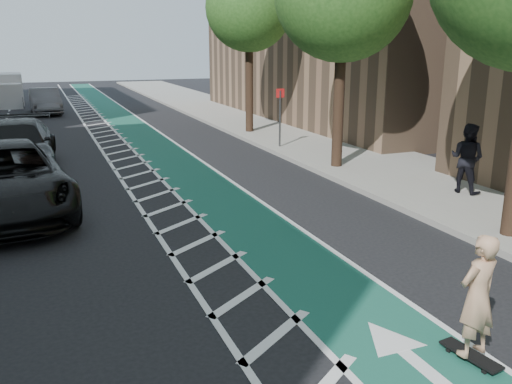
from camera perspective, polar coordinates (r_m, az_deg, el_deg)
ground at (r=9.08m, az=-10.53°, el=-12.38°), size 120.00×120.00×0.00m
bike_lane at (r=18.94m, az=-7.76°, el=2.41°), size 2.00×90.00×0.01m
buffer_strip at (r=18.65m, az=-12.23°, el=1.99°), size 1.40×90.00×0.01m
sidewalk_right at (r=21.40m, az=9.37°, el=4.02°), size 5.00×90.00×0.15m
curb_right at (r=20.26m, az=3.41°, el=3.58°), size 0.12×90.00×0.16m
tree_r_d at (r=25.74m, az=-0.56°, el=18.82°), size 4.20×4.20×7.90m
sign_post at (r=22.07m, az=2.54°, el=7.90°), size 0.35×0.08×2.47m
skateboard at (r=8.22m, az=21.66°, el=-15.65°), size 0.37×0.92×0.12m
skateboarder at (r=7.82m, az=22.29°, el=-10.09°), size 0.67×0.49×1.71m
suv_near at (r=15.05m, az=-24.96°, el=1.23°), size 3.54×6.68×1.79m
suv_far at (r=20.04m, az=-23.93°, el=4.37°), size 2.80×5.96×1.68m
car_grey at (r=36.60m, az=-21.31°, el=8.92°), size 1.94×4.83×1.56m
pedestrian at (r=16.16m, az=21.32°, el=3.33°), size 1.05×1.16×1.95m
box_truck at (r=42.51m, az=-24.99°, el=9.60°), size 2.54×5.36×2.20m
barrel_b at (r=17.84m, az=-23.96°, el=1.92°), size 0.72×0.72×0.98m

